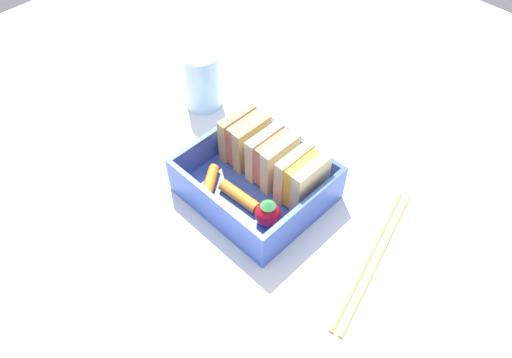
{
  "coord_description": "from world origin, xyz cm",
  "views": [
    {
      "loc": [
        26.78,
        -27.04,
        47.17
      ],
      "look_at": [
        0.0,
        0.0,
        2.7
      ],
      "focal_mm": 35.0,
      "sensor_mm": 36.0,
      "label": 1
    }
  ],
  "objects_px": {
    "sandwich_left": "(245,138)",
    "carrot_stick_far_left": "(240,197)",
    "drinking_glass": "(202,80)",
    "carrot_stick_left": "(211,180)",
    "strawberry_far_left": "(268,213)",
    "chopstick_pair": "(374,256)",
    "sandwich_center": "(302,179)",
    "sandwich_center_left": "(272,158)"
  },
  "relations": [
    {
      "from": "carrot_stick_far_left",
      "to": "drinking_glass",
      "type": "height_order",
      "value": "drinking_glass"
    },
    {
      "from": "strawberry_far_left",
      "to": "drinking_glass",
      "type": "height_order",
      "value": "drinking_glass"
    },
    {
      "from": "drinking_glass",
      "to": "carrot_stick_left",
      "type": "bearing_deg",
      "value": -38.17
    },
    {
      "from": "sandwich_center_left",
      "to": "strawberry_far_left",
      "type": "distance_m",
      "value": 0.07
    },
    {
      "from": "carrot_stick_far_left",
      "to": "chopstick_pair",
      "type": "xyz_separation_m",
      "value": [
        0.15,
        0.05,
        -0.02
      ]
    },
    {
      "from": "drinking_glass",
      "to": "sandwich_center_left",
      "type": "bearing_deg",
      "value": -12.74
    },
    {
      "from": "sandwich_center_left",
      "to": "drinking_glass",
      "type": "relative_size",
      "value": 0.74
    },
    {
      "from": "strawberry_far_left",
      "to": "carrot_stick_left",
      "type": "bearing_deg",
      "value": -175.16
    },
    {
      "from": "sandwich_left",
      "to": "carrot_stick_left",
      "type": "xyz_separation_m",
      "value": [
        0.0,
        -0.06,
        -0.02
      ]
    },
    {
      "from": "sandwich_left",
      "to": "carrot_stick_left",
      "type": "height_order",
      "value": "sandwich_left"
    },
    {
      "from": "carrot_stick_left",
      "to": "drinking_glass",
      "type": "distance_m",
      "value": 0.16
    },
    {
      "from": "sandwich_center",
      "to": "carrot_stick_left",
      "type": "relative_size",
      "value": 1.52
    },
    {
      "from": "drinking_glass",
      "to": "sandwich_center",
      "type": "bearing_deg",
      "value": -10.06
    },
    {
      "from": "sandwich_center",
      "to": "strawberry_far_left",
      "type": "bearing_deg",
      "value": -91.52
    },
    {
      "from": "carrot_stick_left",
      "to": "chopstick_pair",
      "type": "height_order",
      "value": "carrot_stick_left"
    },
    {
      "from": "sandwich_center_left",
      "to": "carrot_stick_far_left",
      "type": "xyz_separation_m",
      "value": [
        0.0,
        -0.05,
        -0.02
      ]
    },
    {
      "from": "sandwich_center_left",
      "to": "carrot_stick_left",
      "type": "distance_m",
      "value": 0.08
    },
    {
      "from": "sandwich_center",
      "to": "chopstick_pair",
      "type": "height_order",
      "value": "sandwich_center"
    },
    {
      "from": "sandwich_left",
      "to": "carrot_stick_far_left",
      "type": "distance_m",
      "value": 0.08
    },
    {
      "from": "sandwich_center",
      "to": "carrot_stick_far_left",
      "type": "relative_size",
      "value": 1.15
    },
    {
      "from": "strawberry_far_left",
      "to": "drinking_glass",
      "type": "xyz_separation_m",
      "value": [
        -0.21,
        0.09,
        0.01
      ]
    },
    {
      "from": "sandwich_left",
      "to": "carrot_stick_far_left",
      "type": "bearing_deg",
      "value": -49.11
    },
    {
      "from": "sandwich_center",
      "to": "carrot_stick_left",
      "type": "distance_m",
      "value": 0.11
    },
    {
      "from": "carrot_stick_far_left",
      "to": "chopstick_pair",
      "type": "distance_m",
      "value": 0.16
    },
    {
      "from": "strawberry_far_left",
      "to": "drinking_glass",
      "type": "distance_m",
      "value": 0.23
    },
    {
      "from": "strawberry_far_left",
      "to": "chopstick_pair",
      "type": "height_order",
      "value": "strawberry_far_left"
    },
    {
      "from": "carrot_stick_left",
      "to": "carrot_stick_far_left",
      "type": "relative_size",
      "value": 0.75
    },
    {
      "from": "sandwich_center",
      "to": "drinking_glass",
      "type": "relative_size",
      "value": 0.74
    },
    {
      "from": "sandwich_left",
      "to": "strawberry_far_left",
      "type": "bearing_deg",
      "value": -30.54
    },
    {
      "from": "drinking_glass",
      "to": "strawberry_far_left",
      "type": "bearing_deg",
      "value": -23.27
    },
    {
      "from": "carrot_stick_left",
      "to": "chopstick_pair",
      "type": "bearing_deg",
      "value": 16.79
    },
    {
      "from": "chopstick_pair",
      "to": "drinking_glass",
      "type": "distance_m",
      "value": 0.33
    },
    {
      "from": "carrot_stick_left",
      "to": "sandwich_left",
      "type": "bearing_deg",
      "value": 93.39
    },
    {
      "from": "carrot_stick_far_left",
      "to": "strawberry_far_left",
      "type": "xyz_separation_m",
      "value": [
        0.04,
        0.0,
        0.01
      ]
    },
    {
      "from": "strawberry_far_left",
      "to": "carrot_stick_far_left",
      "type": "bearing_deg",
      "value": -178.79
    },
    {
      "from": "sandwich_center",
      "to": "sandwich_left",
      "type": "bearing_deg",
      "value": 180.0
    },
    {
      "from": "sandwich_center",
      "to": "carrot_stick_far_left",
      "type": "distance_m",
      "value": 0.07
    },
    {
      "from": "sandwich_center_left",
      "to": "carrot_stick_far_left",
      "type": "bearing_deg",
      "value": -88.86
    },
    {
      "from": "sandwich_center",
      "to": "carrot_stick_left",
      "type": "height_order",
      "value": "sandwich_center"
    },
    {
      "from": "carrot_stick_left",
      "to": "carrot_stick_far_left",
      "type": "bearing_deg",
      "value": 8.42
    },
    {
      "from": "sandwich_center",
      "to": "chopstick_pair",
      "type": "relative_size",
      "value": 0.31
    },
    {
      "from": "chopstick_pair",
      "to": "sandwich_center",
      "type": "bearing_deg",
      "value": 179.24
    }
  ]
}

